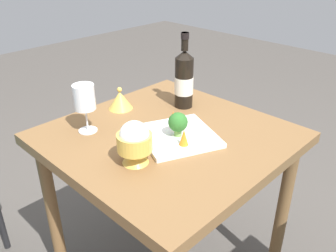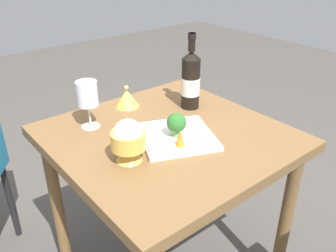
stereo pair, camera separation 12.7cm
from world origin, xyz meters
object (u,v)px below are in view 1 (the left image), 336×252
(serving_plate, at_px, (178,136))
(carrot_garnish_left, at_px, (184,137))
(rice_bowl, at_px, (135,142))
(broccoli_floret, at_px, (178,123))
(rice_bowl_lid, at_px, (120,100))
(wine_bottle, at_px, (184,79))
(wine_glass, at_px, (84,98))
(carrot_garnish_right, at_px, (173,118))

(serving_plate, bearing_deg, carrot_garnish_left, 148.39)
(rice_bowl, relative_size, broccoli_floret, 1.65)
(rice_bowl_lid, xyz_separation_m, serving_plate, (-0.34, 0.02, -0.03))
(wine_bottle, bearing_deg, rice_bowl_lid, 49.53)
(wine_glass, height_order, serving_plate, wine_glass)
(carrot_garnish_right, bearing_deg, serving_plate, 145.30)
(wine_glass, relative_size, broccoli_floret, 2.09)
(serving_plate, xyz_separation_m, broccoli_floret, (-0.01, 0.01, 0.06))
(wine_glass, xyz_separation_m, serving_plate, (-0.27, -0.19, -0.12))
(wine_glass, xyz_separation_m, rice_bowl, (-0.28, 0.01, -0.05))
(rice_bowl, height_order, rice_bowl_lid, rice_bowl)
(rice_bowl_lid, distance_m, serving_plate, 0.34)
(wine_glass, bearing_deg, serving_plate, -144.65)
(rice_bowl_lid, relative_size, serving_plate, 0.30)
(wine_bottle, distance_m, serving_plate, 0.30)
(wine_bottle, xyz_separation_m, carrot_garnish_left, (-0.23, 0.26, -0.08))
(serving_plate, distance_m, carrot_garnish_left, 0.08)
(wine_glass, distance_m, rice_bowl_lid, 0.24)
(rice_bowl_lid, bearing_deg, broccoli_floret, 176.07)
(wine_bottle, xyz_separation_m, rice_bowl, (-0.18, 0.42, -0.05))
(wine_bottle, bearing_deg, serving_plate, 127.88)
(rice_bowl, xyz_separation_m, carrot_garnish_left, (-0.05, -0.16, -0.03))
(carrot_garnish_right, bearing_deg, wine_glass, 49.13)
(wine_bottle, distance_m, broccoli_floret, 0.29)
(serving_plate, relative_size, carrot_garnish_right, 6.47)
(broccoli_floret, height_order, carrot_garnish_left, broccoli_floret)
(wine_glass, height_order, rice_bowl_lid, wine_glass)
(serving_plate, height_order, broccoli_floret, broccoli_floret)
(rice_bowl, distance_m, serving_plate, 0.22)
(rice_bowl, distance_m, carrot_garnish_left, 0.18)
(wine_bottle, bearing_deg, carrot_garnish_right, 121.05)
(wine_bottle, xyz_separation_m, serving_plate, (-0.17, 0.22, -0.11))
(broccoli_floret, bearing_deg, rice_bowl_lid, -3.93)
(wine_glass, distance_m, broccoli_floret, 0.34)
(wine_bottle, xyz_separation_m, rice_bowl_lid, (0.17, 0.20, -0.08))
(broccoli_floret, bearing_deg, wine_bottle, -51.81)
(rice_bowl_lid, height_order, carrot_garnish_right, rice_bowl_lid)
(rice_bowl, relative_size, serving_plate, 0.43)
(rice_bowl_lid, height_order, serving_plate, rice_bowl_lid)
(rice_bowl_lid, distance_m, carrot_garnish_left, 0.41)
(wine_bottle, relative_size, rice_bowl, 2.16)
(serving_plate, bearing_deg, carrot_garnish_right, -34.70)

